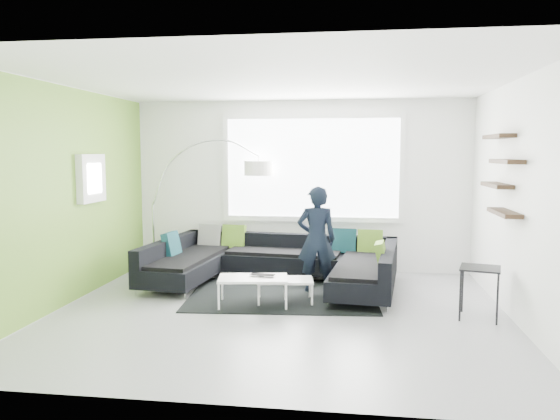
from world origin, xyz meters
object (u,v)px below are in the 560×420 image
(sectional_sofa, at_px, (273,264))
(coffee_table, at_px, (269,290))
(person, at_px, (317,239))
(laptop, at_px, (261,276))
(side_table, at_px, (479,293))
(arc_lamp, at_px, (153,205))

(sectional_sofa, bearing_deg, coffee_table, -78.71)
(person, xyz_separation_m, laptop, (-0.65, -0.80, -0.36))
(coffee_table, distance_m, laptop, 0.23)
(side_table, bearing_deg, arc_lamp, 156.73)
(side_table, height_order, person, person)
(coffee_table, distance_m, person, 1.07)
(coffee_table, xyz_separation_m, side_table, (2.55, -0.26, 0.12))
(sectional_sofa, bearing_deg, person, -11.77)
(coffee_table, height_order, person, person)
(side_table, bearing_deg, person, 153.88)
(coffee_table, distance_m, arc_lamp, 3.01)
(laptop, bearing_deg, arc_lamp, 145.50)
(side_table, relative_size, person, 0.41)
(sectional_sofa, xyz_separation_m, coffee_table, (0.09, -0.92, -0.14))
(coffee_table, bearing_deg, sectional_sofa, 86.66)
(sectional_sofa, xyz_separation_m, side_table, (2.64, -1.18, -0.02))
(arc_lamp, bearing_deg, coffee_table, -39.28)
(coffee_table, xyz_separation_m, laptop, (-0.09, -0.08, 0.20))
(laptop, bearing_deg, coffee_table, 48.74)
(side_table, relative_size, laptop, 1.79)
(arc_lamp, relative_size, side_table, 3.53)
(sectional_sofa, distance_m, person, 0.79)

